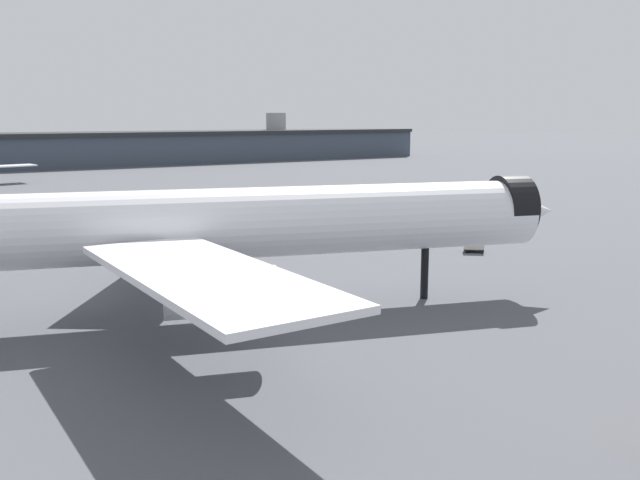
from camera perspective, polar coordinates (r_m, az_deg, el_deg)
name	(u,v)px	position (r m, az deg, el deg)	size (l,w,h in m)	color
ground	(204,312)	(60.85, -9.65, -5.90)	(900.00, 900.00, 0.00)	#4C4F54
airliner_near_gate	(232,225)	(58.68, -7.29, 1.25)	(61.77, 55.77, 17.44)	white
terminal_building	(84,149)	(241.68, -19.03, 7.16)	(260.47, 54.57, 17.58)	#3D4756
baggage_tug_wing	(95,239)	(93.56, -18.20, 0.05)	(3.38, 3.43, 1.85)	black
baggage_cart_trailing	(474,244)	(87.60, 12.67, -0.36)	(2.86, 2.74, 1.82)	black
traffic_cone_near_nose	(167,241)	(93.20, -12.63, -0.08)	(0.63, 0.63, 0.79)	#F2600C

